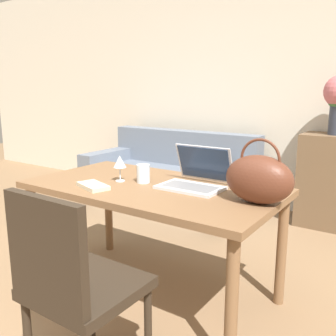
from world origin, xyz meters
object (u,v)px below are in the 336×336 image
(wine_glass, at_px, (120,162))
(handbag, at_px, (259,179))
(chair, at_px, (73,281))
(couch, at_px, (169,181))
(laptop, at_px, (197,176))
(drinking_glass, at_px, (143,174))

(wine_glass, distance_m, handbag, 0.89)
(chair, relative_size, couch, 0.49)
(couch, relative_size, laptop, 5.01)
(laptop, bearing_deg, couch, 129.15)
(chair, relative_size, handbag, 2.58)
(chair, height_order, laptop, laptop)
(chair, xyz_separation_m, handbag, (0.47, 0.82, 0.34))
(laptop, distance_m, drinking_glass, 0.34)
(drinking_glass, height_order, handbag, handbag)
(couch, bearing_deg, chair, -64.35)
(chair, bearing_deg, drinking_glass, 108.48)
(wine_glass, bearing_deg, couch, 114.27)
(couch, relative_size, wine_glass, 11.26)
(drinking_glass, distance_m, wine_glass, 0.16)
(drinking_glass, relative_size, wine_glass, 0.69)
(chair, height_order, drinking_glass, chair)
(couch, height_order, drinking_glass, drinking_glass)
(chair, distance_m, wine_glass, 0.94)
(couch, bearing_deg, wine_glass, -65.73)
(couch, xyz_separation_m, handbag, (1.63, -1.59, 0.57))
(couch, height_order, handbag, handbag)
(chair, xyz_separation_m, laptop, (0.04, 0.94, 0.27))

